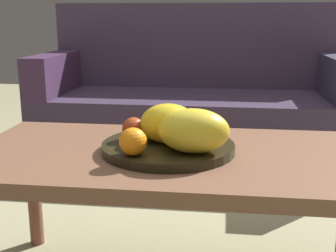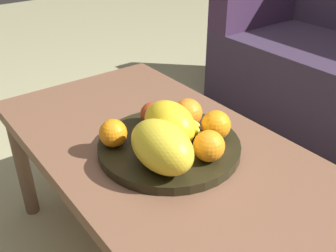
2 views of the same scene
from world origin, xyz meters
name	(u,v)px [view 1 (image 1 of 2)]	position (x,y,z in m)	size (l,w,h in m)	color
coffee_table	(176,169)	(0.00, 0.00, 0.41)	(1.18, 0.59, 0.46)	brown
couch	(192,109)	(-0.05, 1.33, 0.30)	(1.70, 0.70, 0.90)	#392B41
fruit_bowl	(168,148)	(-0.02, 0.00, 0.47)	(0.37, 0.37, 0.03)	black
melon_large_front	(168,124)	(-0.02, 0.00, 0.54)	(0.16, 0.11, 0.11)	yellow
melon_smaller_beside	(194,131)	(0.06, -0.08, 0.54)	(0.18, 0.12, 0.12)	yellow
orange_front	(133,142)	(-0.10, -0.12, 0.52)	(0.07, 0.07, 0.07)	orange
orange_left	(191,121)	(0.03, 0.11, 0.52)	(0.08, 0.08, 0.08)	orange
orange_right	(211,128)	(0.10, 0.03, 0.52)	(0.08, 0.08, 0.08)	orange
orange_back	(160,121)	(-0.06, 0.09, 0.52)	(0.08, 0.08, 0.08)	orange
apple_front	(134,129)	(-0.12, 0.02, 0.52)	(0.07, 0.07, 0.07)	#A93C19
banana_bunch	(163,129)	(-0.04, 0.04, 0.51)	(0.16, 0.14, 0.06)	yellow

